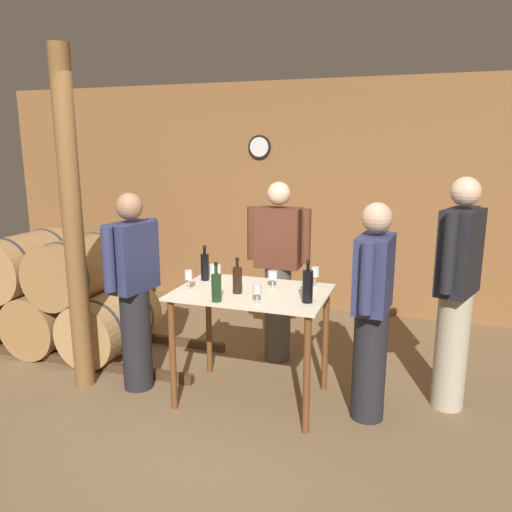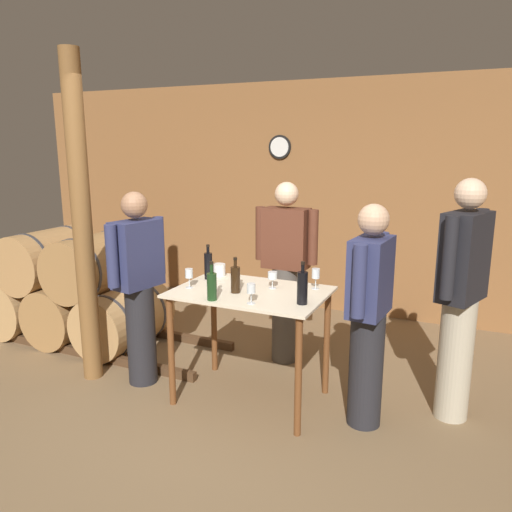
% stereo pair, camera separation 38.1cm
% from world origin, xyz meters
% --- Properties ---
extents(ground_plane, '(14.00, 14.00, 0.00)m').
position_xyz_m(ground_plane, '(0.00, 0.00, 0.00)').
color(ground_plane, brown).
extents(back_wall, '(8.40, 0.08, 2.70)m').
position_xyz_m(back_wall, '(-0.00, 2.91, 1.35)').
color(back_wall, brown).
rests_on(back_wall, ground_plane).
extents(barrel_rack, '(3.31, 0.89, 1.13)m').
position_xyz_m(barrel_rack, '(-2.11, 0.91, 0.50)').
color(barrel_rack, '#4C331E').
rests_on(barrel_rack, ground_plane).
extents(tasting_table, '(1.15, 0.79, 0.89)m').
position_xyz_m(tasting_table, '(0.10, 0.50, 0.74)').
color(tasting_table, beige).
rests_on(tasting_table, ground_plane).
extents(wooden_post, '(0.16, 0.16, 2.70)m').
position_xyz_m(wooden_post, '(-1.31, 0.28, 1.35)').
color(wooden_post, brown).
rests_on(wooden_post, ground_plane).
extents(wine_bottle_far_left, '(0.07, 0.07, 0.29)m').
position_xyz_m(wine_bottle_far_left, '(-0.36, 0.67, 1.01)').
color(wine_bottle_far_left, black).
rests_on(wine_bottle_far_left, tasting_table).
extents(wine_bottle_left, '(0.07, 0.07, 0.28)m').
position_xyz_m(wine_bottle_left, '(-0.05, 0.18, 1.00)').
color(wine_bottle_left, '#193819').
rests_on(wine_bottle_left, tasting_table).
extents(wine_bottle_center, '(0.07, 0.07, 0.27)m').
position_xyz_m(wine_bottle_center, '(0.02, 0.41, 1.00)').
color(wine_bottle_center, black).
rests_on(wine_bottle_center, tasting_table).
extents(wine_bottle_right, '(0.07, 0.07, 0.30)m').
position_xyz_m(wine_bottle_right, '(0.56, 0.36, 1.01)').
color(wine_bottle_right, black).
rests_on(wine_bottle_right, tasting_table).
extents(wine_glass_near_left, '(0.06, 0.06, 0.15)m').
position_xyz_m(wine_glass_near_left, '(-0.37, 0.38, 1.00)').
color(wine_glass_near_left, silver).
rests_on(wine_glass_near_left, tasting_table).
extents(wine_glass_near_center, '(0.07, 0.07, 0.13)m').
position_xyz_m(wine_glass_near_center, '(0.22, 0.63, 0.99)').
color(wine_glass_near_center, silver).
rests_on(wine_glass_near_center, tasting_table).
extents(wine_glass_near_right, '(0.06, 0.06, 0.14)m').
position_xyz_m(wine_glass_near_right, '(0.24, 0.22, 0.99)').
color(wine_glass_near_right, silver).
rests_on(wine_glass_near_right, tasting_table).
extents(wine_glass_far_side, '(0.06, 0.06, 0.16)m').
position_xyz_m(wine_glass_far_side, '(0.53, 0.76, 1.01)').
color(wine_glass_far_side, silver).
rests_on(wine_glass_far_side, tasting_table).
extents(ice_bucket, '(0.11, 0.11, 0.10)m').
position_xyz_m(ice_bucket, '(-0.33, 0.80, 0.94)').
color(ice_bucket, white).
rests_on(ice_bucket, tasting_table).
extents(person_host, '(0.25, 0.59, 1.60)m').
position_xyz_m(person_host, '(1.00, 0.51, 0.84)').
color(person_host, '#232328').
rests_on(person_host, ground_plane).
extents(person_visitor_with_scarf, '(0.34, 0.56, 1.76)m').
position_xyz_m(person_visitor_with_scarf, '(1.56, 0.87, 0.93)').
color(person_visitor_with_scarf, '#B7AD93').
rests_on(person_visitor_with_scarf, ground_plane).
extents(person_visitor_bearded, '(0.29, 0.58, 1.61)m').
position_xyz_m(person_visitor_bearded, '(-0.86, 0.38, 0.85)').
color(person_visitor_bearded, '#232328').
rests_on(person_visitor_bearded, ground_plane).
extents(person_visitor_near_door, '(0.59, 0.24, 1.66)m').
position_xyz_m(person_visitor_near_door, '(0.08, 1.30, 0.88)').
color(person_visitor_near_door, '#4C4742').
rests_on(person_visitor_near_door, ground_plane).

